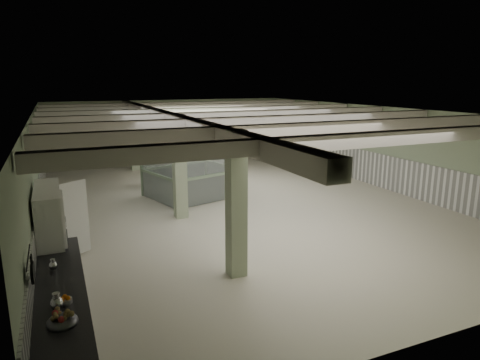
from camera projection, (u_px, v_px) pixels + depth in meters
name	position (u px, v px, depth m)	size (l,w,h in m)	color
floor	(235.00, 202.00, 16.98)	(20.00, 20.00, 0.00)	beige
ceiling	(235.00, 110.00, 16.16)	(14.00, 20.00, 0.02)	silver
wall_back	(170.00, 130.00, 25.50)	(14.00, 0.02, 3.60)	#94A483
wall_front	(452.00, 247.00, 7.64)	(14.00, 0.02, 3.60)	#94A483
wall_left	(36.00, 172.00, 13.85)	(0.02, 20.00, 3.60)	#94A483
wall_right	(378.00, 147.00, 19.29)	(0.02, 20.00, 3.60)	#94A483
wainscot_left	(41.00, 203.00, 14.10)	(0.05, 19.90, 1.50)	white
wainscot_right	(376.00, 169.00, 19.52)	(0.05, 19.90, 1.50)	white
wainscot_back	(171.00, 148.00, 25.72)	(13.90, 0.05, 1.50)	white
girder	(170.00, 119.00, 15.24)	(0.45, 19.90, 0.40)	beige
beam_a	(366.00, 140.00, 9.50)	(13.90, 0.35, 0.32)	beige
beam_b	(306.00, 128.00, 11.74)	(13.90, 0.35, 0.32)	beige
beam_c	(265.00, 121.00, 13.97)	(13.90, 0.35, 0.32)	beige
beam_d	(235.00, 115.00, 16.20)	(13.90, 0.35, 0.32)	beige
beam_e	(212.00, 111.00, 18.44)	(13.90, 0.35, 0.32)	beige
beam_f	(195.00, 108.00, 20.67)	(13.90, 0.35, 0.32)	beige
beam_g	(181.00, 105.00, 22.90)	(13.90, 0.35, 0.32)	beige
column_a	(236.00, 205.00, 10.24)	(0.42, 0.42, 3.60)	#ADBD98
column_b	(180.00, 167.00, 14.71)	(0.42, 0.42, 3.60)	#ADBD98
column_c	(149.00, 147.00, 19.17)	(0.42, 0.42, 3.60)	#ADBD98
column_d	(134.00, 137.00, 22.74)	(0.42, 0.42, 3.60)	#ADBD98
hook_rail	(28.00, 257.00, 7.08)	(0.02, 0.02, 1.20)	black
pendant_front	(320.00, 141.00, 12.01)	(0.44, 0.44, 0.22)	#313F2F
pendant_mid	(242.00, 123.00, 16.93)	(0.44, 0.44, 0.22)	#313F2F
pendant_back	(202.00, 114.00, 21.39)	(0.44, 0.44, 0.22)	#313F2F
prep_counter	(61.00, 310.00, 8.08)	(0.96, 5.54, 0.91)	#B2B3B7
pitcher_near	(53.00, 265.00, 8.76)	(0.16, 0.19, 0.24)	#B2B3B7
pitcher_far	(57.00, 302.00, 7.21)	(0.21, 0.25, 0.32)	#B2B3B7
veg_colander	(62.00, 318.00, 6.80)	(0.49, 0.49, 0.22)	#3C3B40
orange_bowl	(65.00, 302.00, 7.45)	(0.24, 0.24, 0.08)	#B2B2B7
skillet_near	(32.00, 274.00, 6.95)	(0.34, 0.34, 0.04)	black
skillet_far	(33.00, 270.00, 7.11)	(0.30, 0.30, 0.04)	black
walkin_cooler	(52.00, 231.00, 10.59)	(1.12, 2.33, 2.13)	white
guard_booth	(192.00, 151.00, 17.48)	(4.16, 3.79, 2.81)	gray
filing_cabinet	(236.00, 177.00, 18.11)	(0.48, 0.68, 1.47)	#616655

